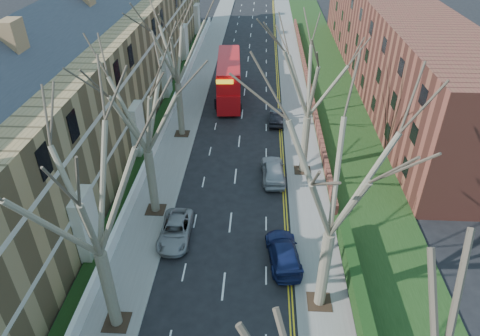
# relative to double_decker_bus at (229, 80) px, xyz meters

# --- Properties ---
(pavement_left) EXTENTS (3.00, 102.00, 0.12)m
(pavement_left) POSITION_rel_double_decker_bus_xyz_m (-4.30, 1.93, -2.19)
(pavement_left) COLOR slate
(pavement_left) RESTS_ON ground
(pavement_right) EXTENTS (3.00, 102.00, 0.12)m
(pavement_right) POSITION_rel_double_decker_bus_xyz_m (7.70, 1.93, -2.19)
(pavement_right) COLOR slate
(pavement_right) RESTS_ON ground
(terrace_left) EXTENTS (9.70, 78.00, 13.60)m
(terrace_left) POSITION_rel_double_decker_bus_xyz_m (-11.94, -6.07, 3.28)
(terrace_left) COLOR #9C7E4F
(terrace_left) RESTS_ON ground
(flats_right) EXTENTS (13.97, 54.00, 10.00)m
(flats_right) POSITION_rel_double_decker_bus_xyz_m (19.16, 5.93, 2.73)
(flats_right) COLOR brown
(flats_right) RESTS_ON ground
(front_wall_left) EXTENTS (0.30, 78.00, 1.00)m
(front_wall_left) POSITION_rel_double_decker_bus_xyz_m (-5.95, -6.07, -1.63)
(front_wall_left) COLOR white
(front_wall_left) RESTS_ON ground
(grass_verge_right) EXTENTS (6.00, 102.00, 0.06)m
(grass_verge_right) POSITION_rel_double_decker_bus_xyz_m (12.20, 1.93, -2.10)
(grass_verge_right) COLOR #1A3312
(grass_verge_right) RESTS_ON ground
(tree_left_mid) EXTENTS (10.50, 10.50, 14.71)m
(tree_left_mid) POSITION_rel_double_decker_bus_xyz_m (-4.00, -31.07, 7.31)
(tree_left_mid) COLOR #69624B
(tree_left_mid) RESTS_ON ground
(tree_left_far) EXTENTS (10.15, 10.15, 14.22)m
(tree_left_far) POSITION_rel_double_decker_bus_xyz_m (-4.00, -21.07, 6.99)
(tree_left_far) COLOR #69624B
(tree_left_far) RESTS_ON ground
(tree_left_dist) EXTENTS (10.50, 10.50, 14.71)m
(tree_left_dist) POSITION_rel_double_decker_bus_xyz_m (-4.00, -9.07, 7.31)
(tree_left_dist) COLOR #69624B
(tree_left_dist) RESTS_ON ground
(tree_right_mid) EXTENTS (10.50, 10.50, 14.71)m
(tree_right_mid) POSITION_rel_double_decker_bus_xyz_m (7.40, -29.07, 7.31)
(tree_right_mid) COLOR #69624B
(tree_right_mid) RESTS_ON ground
(tree_right_far) EXTENTS (10.15, 10.15, 14.22)m
(tree_right_far) POSITION_rel_double_decker_bus_xyz_m (7.40, -15.07, 6.99)
(tree_right_far) COLOR #69624B
(tree_right_far) RESTS_ON ground
(double_decker_bus) EXTENTS (3.29, 11.06, 4.57)m
(double_decker_bus) POSITION_rel_double_decker_bus_xyz_m (0.00, 0.00, 0.00)
(double_decker_bus) COLOR red
(double_decker_bus) RESTS_ON ground
(car_left_far) EXTENTS (2.15, 4.59, 1.27)m
(car_left_far) POSITION_rel_double_decker_bus_xyz_m (-1.95, -23.90, -1.61)
(car_left_far) COLOR gray
(car_left_far) RESTS_ON ground
(car_right_near) EXTENTS (2.54, 5.00, 1.39)m
(car_right_near) POSITION_rel_double_decker_bus_xyz_m (5.40, -25.69, -1.55)
(car_right_near) COLOR navy
(car_right_near) RESTS_ON ground
(car_right_mid) EXTENTS (2.17, 4.77, 1.59)m
(car_right_mid) POSITION_rel_double_decker_bus_xyz_m (4.85, -16.23, -1.45)
(car_right_mid) COLOR #989BA1
(car_right_mid) RESTS_ON ground
(car_right_far) EXTENTS (1.55, 4.03, 1.31)m
(car_right_far) POSITION_rel_double_decker_bus_xyz_m (5.34, -5.88, -1.59)
(car_right_far) COLOR black
(car_right_far) RESTS_ON ground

